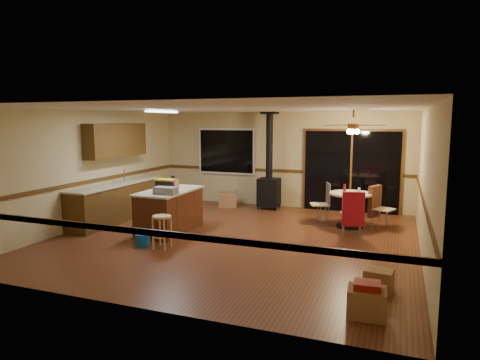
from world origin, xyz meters
The scene contains 35 objects.
floor centered at (0.00, 0.00, 0.00)m, with size 7.00×7.00×0.00m, color #5C2D19.
ceiling centered at (0.00, 0.00, 2.60)m, with size 7.00×7.00×0.00m, color silver.
wall_back centered at (0.00, 3.50, 1.30)m, with size 7.00×7.00×0.00m, color tan.
wall_front centered at (0.00, -3.50, 1.30)m, with size 7.00×7.00×0.00m, color tan.
wall_left centered at (-3.50, 0.00, 1.30)m, with size 7.00×7.00×0.00m, color tan.
wall_right centered at (3.50, 0.00, 1.30)m, with size 7.00×7.00×0.00m, color tan.
chair_rail centered at (0.00, 0.00, 1.00)m, with size 7.00×7.00×0.08m, color #503114, non-canonical shape.
window centered at (-1.60, 3.45, 1.50)m, with size 1.72×0.10×1.32m, color black.
sliding_door centered at (1.90, 3.45, 1.05)m, with size 2.52×0.10×2.10m, color black.
lower_cabinets centered at (-3.20, 0.50, 0.43)m, with size 0.60×3.00×0.86m, color #4F3314.
countertop centered at (-3.20, 0.50, 0.88)m, with size 0.64×3.04×0.04m, color #C0B895.
upper_cabinets centered at (-3.33, 0.70, 1.90)m, with size 0.35×2.00×0.80m, color #4F3314.
kitchen_island centered at (-1.50, 0.00, 0.45)m, with size 0.88×1.68×0.90m.
wood_stove centered at (-0.20, 3.05, 0.73)m, with size 0.55×0.50×2.52m.
ceiling_fan centered at (2.09, 1.73, 2.21)m, with size 0.24×0.24×0.55m.
fluorescent_strip centered at (-1.80, 0.30, 2.56)m, with size 0.10×1.20×0.04m, color white.
toolbox_grey centered at (-1.31, -0.47, 0.97)m, with size 0.46×0.25×0.14m, color slate.
toolbox_black centered at (-1.56, -0.05, 1.00)m, with size 0.38×0.20×0.21m, color black.
toolbox_yellow_lid centered at (-1.56, -0.05, 1.12)m, with size 0.41×0.22×0.03m, color gold.
box_on_island centered at (-1.59, 0.32, 0.99)m, with size 0.20×0.27×0.18m, color olive.
bottle_dark centered at (-1.58, 0.31, 1.03)m, with size 0.08×0.08×0.27m, color black.
bottle_pink centered at (-1.37, -0.01, 1.01)m, with size 0.07×0.07×0.23m, color #D84C8C.
bottle_white centered at (-1.77, 0.66, 0.99)m, with size 0.06×0.06×0.19m, color white.
bar_stool centered at (-1.00, -1.15, 0.31)m, with size 0.34×0.34×0.62m, color tan.
blue_bucket centered at (-1.44, -1.14, 0.11)m, with size 0.27×0.27×0.22m, color blue.
dining_table centered at (2.09, 1.73, 0.53)m, with size 0.94×0.94×0.78m.
glass_red centered at (1.94, 1.83, 0.87)m, with size 0.07×0.07×0.18m, color #590C14.
glass_cream centered at (2.27, 1.68, 0.85)m, with size 0.06×0.06×0.13m, color beige.
chair_left centered at (1.49, 1.87, 0.59)m, with size 0.52×0.51×0.51m.
chair_near centered at (2.23, 0.86, 0.60)m, with size 0.52×0.55×0.70m.
chair_right centered at (2.62, 1.86, 0.60)m, with size 0.59×0.57×0.70m.
box_under_window centered at (-1.34, 2.90, 0.19)m, with size 0.48×0.39×0.39m, color olive.
box_corner_a centered at (2.78, -2.72, 0.17)m, with size 0.46×0.38×0.35m, color olive.
box_corner_b centered at (2.88, -1.84, 0.15)m, with size 0.38×0.32×0.30m, color olive.
box_small_red centered at (2.78, -2.72, 0.39)m, with size 0.32×0.26×0.08m, color maroon.
Camera 1 is at (3.08, -7.87, 2.35)m, focal length 32.00 mm.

